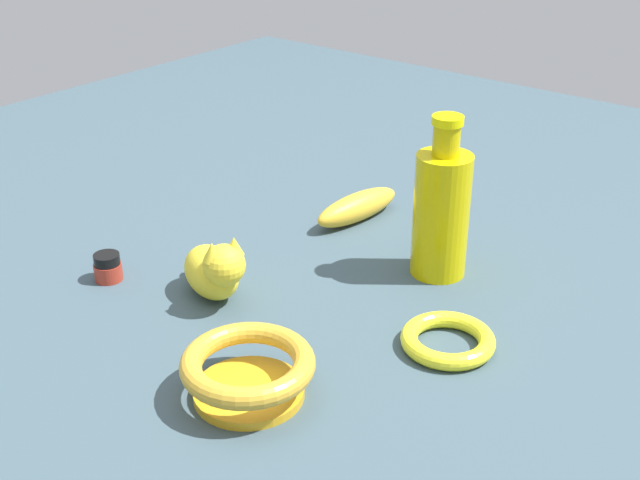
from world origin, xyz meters
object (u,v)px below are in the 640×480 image
at_px(bowl, 248,370).
at_px(banana, 357,207).
at_px(nail_polish_jar, 108,267).
at_px(bangle, 448,340).
at_px(cat_figurine, 215,269).
at_px(bottle_tall, 441,210).

distance_m(bowl, banana, 0.45).
height_order(nail_polish_jar, bangle, nail_polish_jar).
bearing_deg(bangle, cat_figurine, 17.23).
distance_m(bottle_tall, nail_polish_jar, 0.44).
height_order(bangle, banana, banana).
xyz_separation_m(bangle, banana, (0.28, -0.21, 0.01)).
relative_size(bottle_tall, bangle, 2.00).
distance_m(cat_figurine, nail_polish_jar, 0.16).
xyz_separation_m(cat_figurine, bottle_tall, (-0.18, -0.23, 0.05)).
relative_size(bowl, bottle_tall, 0.65).
xyz_separation_m(bowl, banana, (0.17, -0.42, -0.01)).
relative_size(nail_polish_jar, bangle, 0.34).
relative_size(bangle, banana, 0.68).
bearing_deg(cat_figurine, bottle_tall, -127.61).
distance_m(cat_figurine, banana, 0.30).
xyz_separation_m(bottle_tall, banana, (0.18, -0.06, -0.07)).
bearing_deg(bowl, cat_figurine, -35.29).
bearing_deg(cat_figurine, nail_polish_jar, 20.76).
height_order(cat_figurine, nail_polish_jar, cat_figurine).
bearing_deg(bowl, bangle, -118.79).
xyz_separation_m(bowl, nail_polish_jar, (0.31, -0.07, -0.01)).
height_order(bowl, bangle, bowl).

